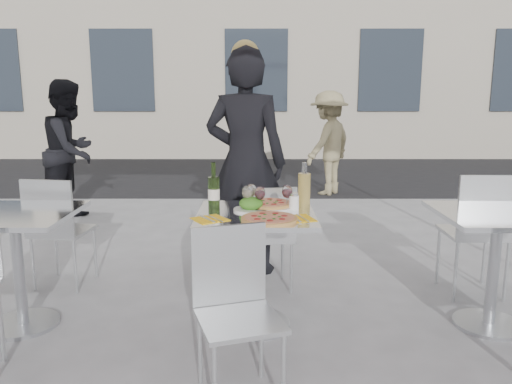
{
  "coord_description": "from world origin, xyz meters",
  "views": [
    {
      "loc": [
        0.0,
        -2.99,
        1.46
      ],
      "look_at": [
        0.0,
        0.15,
        0.85
      ],
      "focal_mm": 35.0,
      "sensor_mm": 36.0,
      "label": 1
    }
  ],
  "objects_px": {
    "pedestrian_a": "(71,151)",
    "salad_plate": "(251,205)",
    "side_chair_rfar": "(480,225)",
    "napkin_right": "(297,218)",
    "carafe": "(304,189)",
    "sugar_shaker": "(294,201)",
    "main_table": "(256,245)",
    "side_table_left": "(16,245)",
    "woman_diner": "(246,162)",
    "chair_near": "(235,298)",
    "wineglass_white_a": "(247,193)",
    "side_table_right": "(496,245)",
    "side_chair_lfar": "(56,224)",
    "wine_bottle": "(214,191)",
    "chair_far": "(269,229)",
    "pedestrian_b": "(328,143)",
    "wineglass_white_b": "(251,191)",
    "pizza_near": "(269,219)",
    "wineglass_red_a": "(260,194)",
    "wineglass_red_b": "(287,192)",
    "napkin_left": "(210,219)"
  },
  "relations": [
    {
      "from": "salad_plate",
      "to": "side_table_right",
      "type": "bearing_deg",
      "value": -2.14
    },
    {
      "from": "side_chair_lfar",
      "to": "wine_bottle",
      "type": "height_order",
      "value": "wine_bottle"
    },
    {
      "from": "carafe",
      "to": "sugar_shaker",
      "type": "xyz_separation_m",
      "value": [
        -0.07,
        -0.07,
        -0.06
      ]
    },
    {
      "from": "side_chair_lfar",
      "to": "wine_bottle",
      "type": "distance_m",
      "value": 1.38
    },
    {
      "from": "side_table_left",
      "to": "wineglass_white_b",
      "type": "xyz_separation_m",
      "value": [
        1.47,
        0.13,
        0.32
      ]
    },
    {
      "from": "side_table_right",
      "to": "wineglass_white_a",
      "type": "height_order",
      "value": "wineglass_white_a"
    },
    {
      "from": "main_table",
      "to": "side_table_right",
      "type": "height_order",
      "value": "same"
    },
    {
      "from": "salad_plate",
      "to": "wineglass_white_a",
      "type": "xyz_separation_m",
      "value": [
        -0.02,
        0.01,
        0.07
      ]
    },
    {
      "from": "wineglass_red_a",
      "to": "wineglass_red_b",
      "type": "bearing_deg",
      "value": 16.12
    },
    {
      "from": "wineglass_white_b",
      "to": "side_chair_lfar",
      "type": "bearing_deg",
      "value": 160.99
    },
    {
      "from": "carafe",
      "to": "side_chair_rfar",
      "type": "bearing_deg",
      "value": 13.45
    },
    {
      "from": "napkin_right",
      "to": "wineglass_white_b",
      "type": "bearing_deg",
      "value": 116.54
    },
    {
      "from": "carafe",
      "to": "wineglass_red_b",
      "type": "relative_size",
      "value": 1.84
    },
    {
      "from": "pedestrian_a",
      "to": "woman_diner",
      "type": "bearing_deg",
      "value": -119.67
    },
    {
      "from": "salad_plate",
      "to": "carafe",
      "type": "xyz_separation_m",
      "value": [
        0.34,
        0.1,
        0.08
      ]
    },
    {
      "from": "side_chair_rfar",
      "to": "sugar_shaker",
      "type": "relative_size",
      "value": 8.66
    },
    {
      "from": "side_table_left",
      "to": "woman_diner",
      "type": "relative_size",
      "value": 0.41
    },
    {
      "from": "woman_diner",
      "to": "pedestrian_b",
      "type": "distance_m",
      "value": 3.52
    },
    {
      "from": "side_table_right",
      "to": "wineglass_white_a",
      "type": "relative_size",
      "value": 4.76
    },
    {
      "from": "chair_far",
      "to": "woman_diner",
      "type": "distance_m",
      "value": 0.67
    },
    {
      "from": "salad_plate",
      "to": "napkin_left",
      "type": "distance_m",
      "value": 0.33
    },
    {
      "from": "side_chair_rfar",
      "to": "wineglass_red_b",
      "type": "xyz_separation_m",
      "value": [
        -1.41,
        -0.38,
        0.31
      ]
    },
    {
      "from": "chair_far",
      "to": "chair_near",
      "type": "distance_m",
      "value": 1.31
    },
    {
      "from": "woman_diner",
      "to": "salad_plate",
      "type": "xyz_separation_m",
      "value": [
        0.06,
        -1.0,
        -0.13
      ]
    },
    {
      "from": "side_chair_rfar",
      "to": "wineglass_red_b",
      "type": "distance_m",
      "value": 1.49
    },
    {
      "from": "side_chair_rfar",
      "to": "pedestrian_a",
      "type": "relative_size",
      "value": 0.56
    },
    {
      "from": "side_chair_lfar",
      "to": "napkin_right",
      "type": "relative_size",
      "value": 3.84
    },
    {
      "from": "side_chair_lfar",
      "to": "napkin_right",
      "type": "xyz_separation_m",
      "value": [
        1.75,
        -0.8,
        0.24
      ]
    },
    {
      "from": "pedestrian_b",
      "to": "sugar_shaker",
      "type": "height_order",
      "value": "pedestrian_b"
    },
    {
      "from": "pizza_near",
      "to": "napkin_left",
      "type": "relative_size",
      "value": 1.32
    },
    {
      "from": "main_table",
      "to": "carafe",
      "type": "distance_m",
      "value": 0.48
    },
    {
      "from": "salad_plate",
      "to": "wineglass_white_b",
      "type": "xyz_separation_m",
      "value": [
        0.0,
        0.07,
        0.07
      ]
    },
    {
      "from": "pizza_near",
      "to": "sugar_shaker",
      "type": "bearing_deg",
      "value": 60.1
    },
    {
      "from": "side_table_left",
      "to": "wine_bottle",
      "type": "bearing_deg",
      "value": 5.91
    },
    {
      "from": "side_table_right",
      "to": "side_chair_lfar",
      "type": "bearing_deg",
      "value": 167.99
    },
    {
      "from": "wineglass_white_b",
      "to": "napkin_right",
      "type": "height_order",
      "value": "wineglass_white_b"
    },
    {
      "from": "pedestrian_a",
      "to": "side_chair_lfar",
      "type": "bearing_deg",
      "value": -152.71
    },
    {
      "from": "side_table_left",
      "to": "carafe",
      "type": "relative_size",
      "value": 2.59
    },
    {
      "from": "chair_near",
      "to": "wineglass_white_a",
      "type": "xyz_separation_m",
      "value": [
        0.05,
        0.78,
        0.37
      ]
    },
    {
      "from": "wine_bottle",
      "to": "wineglass_red_b",
      "type": "height_order",
      "value": "wine_bottle"
    },
    {
      "from": "pizza_near",
      "to": "chair_far",
      "type": "bearing_deg",
      "value": 88.8
    },
    {
      "from": "main_table",
      "to": "side_table_left",
      "type": "height_order",
      "value": "same"
    },
    {
      "from": "pedestrian_a",
      "to": "salad_plate",
      "type": "bearing_deg",
      "value": -131.86
    },
    {
      "from": "side_chair_lfar",
      "to": "side_chair_rfar",
      "type": "relative_size",
      "value": 0.93
    },
    {
      "from": "wineglass_white_a",
      "to": "wineglass_red_a",
      "type": "distance_m",
      "value": 0.08
    },
    {
      "from": "side_chair_rfar",
      "to": "napkin_right",
      "type": "bearing_deg",
      "value": 25.31
    },
    {
      "from": "pedestrian_a",
      "to": "sugar_shaker",
      "type": "height_order",
      "value": "pedestrian_a"
    },
    {
      "from": "side_table_left",
      "to": "side_table_right",
      "type": "xyz_separation_m",
      "value": [
        3.0,
        0.0,
        0.0
      ]
    },
    {
      "from": "wine_bottle",
      "to": "wineglass_red_a",
      "type": "bearing_deg",
      "value": -16.25
    },
    {
      "from": "side_table_right",
      "to": "pizza_near",
      "type": "relative_size",
      "value": 2.29
    }
  ]
}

